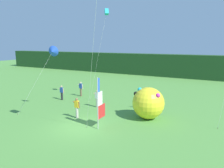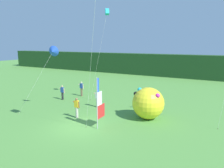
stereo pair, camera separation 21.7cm
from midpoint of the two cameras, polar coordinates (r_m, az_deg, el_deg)
The scene contains 10 objects.
ground_plane at distance 15.77m, azimuth -8.03°, elevation -11.40°, with size 120.00×120.00×0.00m, color #518E3D.
distant_treeline at distance 39.60m, azimuth 15.79°, elevation 4.83°, with size 80.00×2.40×4.03m, color #1E421E.
banner_flag at distance 14.95m, azimuth -3.03°, elevation -5.35°, with size 0.06×1.03×3.72m.
person_near_banner at distance 24.30m, azimuth -8.02°, elevation -1.21°, with size 0.55×0.48×1.67m.
person_mid_field at distance 19.96m, azimuth -3.69°, elevation -3.85°, with size 0.55×0.48×1.65m.
person_far_left at distance 23.14m, azimuth -13.05°, elevation -2.17°, with size 0.55×0.48×1.55m.
person_far_right at distance 17.27m, azimuth -9.18°, elevation -6.27°, with size 0.55×0.48×1.68m.
inflatable_balloon at distance 17.09m, azimuth 10.13°, elevation -5.14°, with size 2.57×2.56×2.56m.
kite_cyan_box_2 at distance 21.89m, azimuth -1.08°, elevation 18.78°, with size 1.97×1.12×9.36m.
kite_blue_delta_3 at distance 18.92m, azimuth -15.43°, elevation 8.50°, with size 2.58×2.74×5.78m.
Camera 2 is at (8.94, -11.56, 5.98)m, focal length 33.70 mm.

